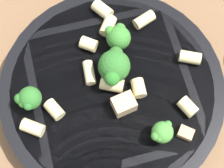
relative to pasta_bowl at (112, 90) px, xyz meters
name	(u,v)px	position (x,y,z in m)	size (l,w,h in m)	color
ground_plane	(112,95)	(0.00, 0.00, -0.02)	(2.00, 2.00, 0.00)	brown
pasta_bowl	(112,90)	(0.00, 0.00, 0.00)	(0.29, 0.29, 0.03)	black
broccoli_floret_0	(116,36)	(0.00, -0.06, 0.04)	(0.03, 0.03, 0.04)	#84AD60
broccoli_floret_1	(117,66)	(0.00, -0.02, 0.04)	(0.04, 0.05, 0.05)	#84AD60
broccoli_floret_2	(162,133)	(-0.07, 0.05, 0.03)	(0.03, 0.03, 0.03)	#93B766
broccoli_floret_3	(29,99)	(0.09, 0.04, 0.03)	(0.03, 0.03, 0.04)	#84AD60
rigatoni_0	(144,20)	(-0.03, -0.10, 0.02)	(0.01, 0.01, 0.03)	beige
rigatoni_1	(190,57)	(-0.09, -0.05, 0.02)	(0.02, 0.02, 0.03)	beige
rigatoni_2	(108,87)	(0.00, 0.00, 0.02)	(0.02, 0.02, 0.03)	beige
rigatoni_3	(33,128)	(0.09, 0.07, 0.02)	(0.02, 0.02, 0.03)	beige
rigatoni_4	(108,26)	(0.02, -0.08, 0.02)	(0.02, 0.02, 0.03)	beige
rigatoni_5	(89,44)	(0.04, -0.05, 0.02)	(0.02, 0.02, 0.02)	beige
rigatoni_6	(188,107)	(-0.10, 0.02, 0.02)	(0.02, 0.02, 0.02)	beige
rigatoni_7	(54,110)	(0.06, 0.04, 0.02)	(0.02, 0.02, 0.02)	beige
rigatoni_8	(89,73)	(0.03, -0.01, 0.02)	(0.01, 0.01, 0.03)	beige
rigatoni_9	(139,87)	(-0.03, 0.00, 0.02)	(0.02, 0.02, 0.02)	beige
rigatoni_10	(102,10)	(0.03, -0.10, 0.02)	(0.02, 0.02, 0.03)	beige
chicken_chunk_0	(124,104)	(-0.02, 0.02, 0.02)	(0.03, 0.02, 0.02)	tan
chicken_chunk_1	(186,133)	(-0.10, 0.05, 0.02)	(0.02, 0.01, 0.01)	tan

